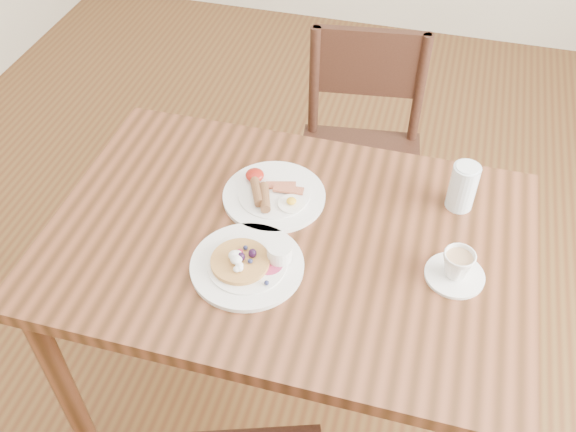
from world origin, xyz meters
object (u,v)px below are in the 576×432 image
object	(u,v)px
pancake_plate	(249,263)
breakfast_plate	(272,194)
chair_far	(360,150)
teacup_saucer	(457,267)
dining_table	(288,262)
water_glass	(463,187)

from	to	relation	value
pancake_plate	breakfast_plate	size ratio (longest dim) A/B	1.00
chair_far	pancake_plate	xyz separation A→B (m)	(-0.13, -0.82, 0.27)
chair_far	breakfast_plate	size ratio (longest dim) A/B	3.26
pancake_plate	teacup_saucer	size ratio (longest dim) A/B	1.93
breakfast_plate	teacup_saucer	distance (m)	0.51
chair_far	dining_table	bearing A→B (deg)	76.54
teacup_saucer	water_glass	bearing A→B (deg)	92.60
teacup_saucer	water_glass	distance (m)	0.25
breakfast_plate	teacup_saucer	size ratio (longest dim) A/B	1.93
breakfast_plate	chair_far	bearing A→B (deg)	75.56
breakfast_plate	teacup_saucer	xyz separation A→B (m)	(0.49, -0.15, 0.02)
chair_far	breakfast_plate	distance (m)	0.65
breakfast_plate	dining_table	bearing A→B (deg)	-58.33
chair_far	water_glass	xyz separation A→B (m)	(0.33, -0.47, 0.32)
dining_table	teacup_saucer	distance (m)	0.43
pancake_plate	chair_far	bearing A→B (deg)	80.76
dining_table	teacup_saucer	size ratio (longest dim) A/B	8.57
dining_table	pancake_plate	xyz separation A→B (m)	(-0.06, -0.12, 0.11)
chair_far	water_glass	bearing A→B (deg)	117.18
chair_far	pancake_plate	size ratio (longest dim) A/B	3.26
chair_far	breakfast_plate	xyz separation A→B (m)	(-0.15, -0.57, 0.27)
teacup_saucer	chair_far	bearing A→B (deg)	115.30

